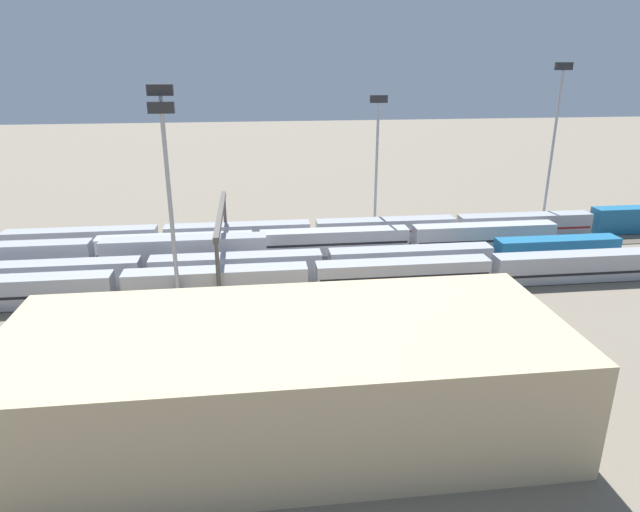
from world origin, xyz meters
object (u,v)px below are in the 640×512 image
at_px(train_on_track_3, 315,264).
at_px(maintenance_shed, 287,379).
at_px(train_on_track_4, 312,279).
at_px(light_mast_0, 555,128).
at_px(signal_gantry, 221,220).
at_px(light_mast_3, 168,182).
at_px(train_on_track_1, 335,242).
at_px(light_mast_1, 167,171).
at_px(train_on_track_0, 300,233).
at_px(train_on_track_2, 97,258).
at_px(light_mast_2, 377,147).

height_order(train_on_track_3, maintenance_shed, maintenance_shed).
distance_m(train_on_track_4, light_mast_0, 51.49).
bearing_deg(train_on_track_3, light_mast_0, -157.43).
bearing_deg(signal_gantry, maintenance_shed, 100.07).
relative_size(light_mast_3, signal_gantry, 0.98).
xyz_separation_m(train_on_track_1, light_mast_1, (21.88, 17.02, 14.83)).
bearing_deg(maintenance_shed, train_on_track_3, -100.30).
distance_m(train_on_track_0, light_mast_1, 31.45).
relative_size(train_on_track_0, train_on_track_1, 1.95).
xyz_separation_m(train_on_track_2, light_mast_0, (-72.51, -12.64, 15.30)).
distance_m(light_mast_2, maintenance_shed, 55.94).
relative_size(train_on_track_4, train_on_track_2, 2.03).
relative_size(train_on_track_2, light_mast_1, 1.80).
height_order(train_on_track_4, train_on_track_3, train_on_track_3).
xyz_separation_m(train_on_track_4, signal_gantry, (11.72, -10.00, 5.42)).
relative_size(train_on_track_3, train_on_track_1, 1.27).
bearing_deg(train_on_track_2, light_mast_2, -161.98).
xyz_separation_m(train_on_track_4, train_on_track_2, (29.09, -10.00, 0.62)).
xyz_separation_m(train_on_track_1, light_mast_0, (-38.19, -7.64, 15.92)).
distance_m(train_on_track_0, light_mast_2, 19.06).
height_order(light_mast_2, light_mast_3, light_mast_3).
bearing_deg(light_mast_2, light_mast_3, 42.01).
distance_m(train_on_track_0, train_on_track_2, 31.01).
bearing_deg(light_mast_2, light_mast_1, 40.63).
xyz_separation_m(train_on_track_4, train_on_track_3, (-0.98, -5.00, 0.09)).
bearing_deg(train_on_track_3, maintenance_shed, 79.70).
height_order(light_mast_1, maintenance_shed, light_mast_1).
bearing_deg(light_mast_2, train_on_track_1, 46.97).
distance_m(signal_gantry, maintenance_shed, 38.58).
xyz_separation_m(train_on_track_3, light_mast_3, (17.52, 8.19, 13.76)).
bearing_deg(train_on_track_3, light_mast_1, 21.70).
xyz_separation_m(light_mast_0, signal_gantry, (55.14, 12.64, -10.50)).
bearing_deg(light_mast_0, train_on_track_1, 11.31).
relative_size(light_mast_1, light_mast_2, 1.12).
distance_m(train_on_track_1, maintenance_shed, 44.17).
distance_m(train_on_track_1, signal_gantry, 18.49).
xyz_separation_m(train_on_track_4, train_on_track_0, (-0.26, -20.00, 0.05)).
height_order(train_on_track_1, light_mast_2, light_mast_2).
height_order(light_mast_0, light_mast_3, light_mast_0).
height_order(train_on_track_4, train_on_track_1, same).
xyz_separation_m(light_mast_2, maintenance_shed, (18.48, 51.74, -10.53)).
bearing_deg(train_on_track_2, signal_gantry, 180.00).
bearing_deg(signal_gantry, train_on_track_0, -140.15).
xyz_separation_m(train_on_track_2, train_on_track_1, (-34.32, -5.00, -0.63)).
distance_m(light_mast_0, signal_gantry, 57.54).
bearing_deg(signal_gantry, light_mast_1, 67.67).
height_order(light_mast_0, light_mast_1, light_mast_0).
height_order(train_on_track_0, maintenance_shed, maintenance_shed).
bearing_deg(train_on_track_4, light_mast_2, -119.49).
bearing_deg(train_on_track_4, light_mast_3, 10.93).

